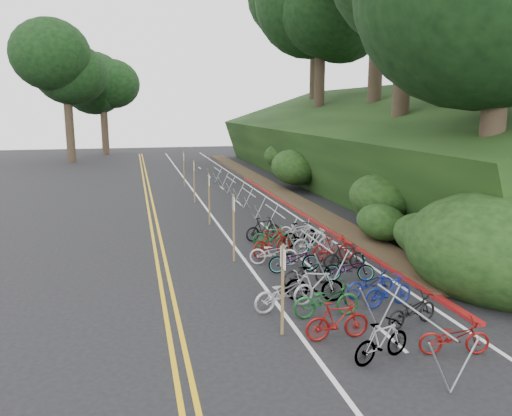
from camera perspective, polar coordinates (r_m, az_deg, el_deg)
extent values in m
plane|color=black|center=(13.70, -0.86, -12.39)|extent=(120.00, 120.00, 0.00)
cube|color=gold|center=(22.91, -11.77, -2.79)|extent=(0.12, 80.00, 0.01)
cube|color=gold|center=(22.92, -11.02, -2.75)|extent=(0.12, 80.00, 0.01)
cube|color=silver|center=(23.21, -3.98, -2.39)|extent=(0.12, 80.00, 0.01)
cube|color=silver|center=(24.25, 5.85, -1.82)|extent=(0.12, 80.00, 0.01)
cube|color=silver|center=(13.03, 15.07, -14.10)|extent=(0.10, 1.60, 0.01)
cube|color=silver|center=(18.12, 5.92, -6.40)|extent=(0.10, 1.60, 0.01)
cube|color=silver|center=(23.64, 1.05, -2.10)|extent=(0.10, 1.60, 0.01)
cube|color=silver|center=(29.36, -1.94, 0.56)|extent=(0.10, 1.60, 0.01)
cube|color=silver|center=(35.16, -3.95, 2.34)|extent=(0.10, 1.60, 0.01)
cube|color=silver|center=(41.03, -5.39, 3.62)|extent=(0.10, 1.60, 0.01)
cube|color=silver|center=(46.92, -6.48, 4.58)|extent=(0.10, 1.60, 0.01)
cube|color=maroon|center=(26.25, 5.43, -0.69)|extent=(0.25, 28.00, 0.10)
cube|color=black|center=(38.00, 11.75, 7.06)|extent=(12.32, 44.00, 9.11)
cube|color=#382819|center=(35.85, 1.25, 2.67)|extent=(1.40, 44.00, 0.16)
ellipsoid|color=#284C19|center=(18.75, 18.94, -3.07)|extent=(2.00, 2.80, 1.60)
ellipsoid|color=#284C19|center=(23.26, 14.10, 1.22)|extent=(2.60, 3.64, 2.08)
ellipsoid|color=#284C19|center=(29.05, 10.75, 4.21)|extent=(2.20, 3.08, 1.76)
ellipsoid|color=#284C19|center=(34.15, 4.41, 4.70)|extent=(3.00, 4.20, 2.40)
ellipsoid|color=#284C19|center=(40.04, 2.69, 5.95)|extent=(2.40, 3.36, 1.92)
ellipsoid|color=#284C19|center=(44.17, 2.86, 7.35)|extent=(2.80, 3.92, 2.24)
ellipsoid|color=#284C19|center=(21.20, 14.13, -1.55)|extent=(1.80, 2.52, 1.44)
ellipsoid|color=#284C19|center=(32.95, 9.19, 6.17)|extent=(3.20, 4.48, 2.56)
ellipsoid|color=black|center=(17.23, 25.70, -4.26)|extent=(5.28, 6.16, 3.52)
cylinder|color=#2D2319|center=(19.59, 25.33, 7.36)|extent=(0.85, 0.85, 6.63)
cylinder|color=#2D2319|center=(23.51, 26.03, 13.58)|extent=(0.94, 0.94, 8.16)
cylinder|color=#2D2319|center=(27.88, 16.28, 12.60)|extent=(0.91, 0.91, 7.65)
cylinder|color=#2D2319|center=(36.16, 13.46, 14.29)|extent=(0.96, 0.96, 8.67)
cylinder|color=#2D2319|center=(43.04, 7.22, 12.44)|extent=(0.88, 0.88, 7.14)
ellipsoid|color=black|center=(43.64, 7.44, 20.90)|extent=(9.52, 9.52, 9.04)
cylinder|color=#2D2319|center=(51.44, 6.67, 13.62)|extent=(0.94, 0.94, 8.16)
ellipsoid|color=black|center=(52.27, 6.87, 21.84)|extent=(11.33, 11.33, 10.76)
cylinder|color=#2D2319|center=(54.62, -20.51, 8.38)|extent=(0.85, 0.85, 6.63)
ellipsoid|color=black|center=(54.71, -20.96, 14.69)|extent=(9.06, 9.06, 8.61)
cylinder|color=#2D2319|center=(62.36, -16.90, 8.66)|extent=(0.83, 0.83, 6.12)
ellipsoid|color=black|center=(62.38, -17.20, 13.65)|extent=(7.93, 7.93, 7.53)
cylinder|color=#9398A1|center=(11.77, 17.47, -10.95)|extent=(0.05, 3.21, 0.05)
cylinder|color=#9398A1|center=(10.74, 20.24, -16.81)|extent=(0.58, 0.04, 1.14)
cylinder|color=#9398A1|center=(11.04, 22.75, -16.19)|extent=(0.58, 0.04, 1.14)
cylinder|color=#9398A1|center=(13.07, 12.80, -11.15)|extent=(0.58, 0.04, 1.14)
cylinder|color=#9398A1|center=(13.32, 15.00, -10.82)|extent=(0.58, 0.04, 1.14)
cylinder|color=#9398A1|center=(16.86, 6.82, -3.72)|extent=(0.05, 3.00, 0.05)
cylinder|color=#9398A1|center=(15.68, 7.61, -7.11)|extent=(0.58, 0.04, 1.13)
cylinder|color=#9398A1|center=(15.89, 9.50, -6.92)|extent=(0.58, 0.04, 1.13)
cylinder|color=#9398A1|center=(18.20, 4.41, -4.42)|extent=(0.58, 0.04, 1.13)
cylinder|color=#9398A1|center=(18.38, 6.07, -4.29)|extent=(0.58, 0.04, 1.13)
cylinder|color=#9398A1|center=(21.49, 2.16, -0.36)|extent=(0.05, 3.00, 0.05)
cylinder|color=#9398A1|center=(20.23, 2.47, -2.77)|extent=(0.58, 0.04, 1.13)
cylinder|color=#9398A1|center=(20.39, 3.98, -2.68)|extent=(0.58, 0.04, 1.13)
cylinder|color=#9398A1|center=(22.86, 0.51, -1.11)|extent=(0.58, 0.04, 1.13)
cylinder|color=#9398A1|center=(23.00, 1.87, -1.03)|extent=(0.58, 0.04, 1.13)
cylinder|color=#9398A1|center=(26.25, -0.83, 1.81)|extent=(0.05, 3.00, 0.05)
cylinder|color=#9398A1|center=(24.95, -0.73, -0.04)|extent=(0.58, 0.04, 1.13)
cylinder|color=#9398A1|center=(25.08, 0.52, 0.02)|extent=(0.58, 0.04, 1.13)
cylinder|color=#9398A1|center=(27.63, -2.04, 1.08)|extent=(0.58, 0.04, 1.13)
cylinder|color=#9398A1|center=(27.75, -0.91, 1.13)|extent=(0.58, 0.04, 1.13)
cylinder|color=#9398A1|center=(31.08, -2.90, 3.30)|extent=(0.05, 3.00, 0.05)
cylinder|color=#9398A1|center=(29.76, -2.90, 1.82)|extent=(0.58, 0.04, 1.13)
cylinder|color=#9398A1|center=(29.87, -1.85, 1.86)|extent=(0.58, 0.04, 1.13)
cylinder|color=#9398A1|center=(32.48, -3.84, 2.61)|extent=(0.58, 0.04, 1.13)
cylinder|color=#9398A1|center=(32.58, -2.87, 2.65)|extent=(0.58, 0.04, 1.13)
cylinder|color=#9398A1|center=(35.96, -4.41, 4.38)|extent=(0.05, 3.00, 0.05)
cylinder|color=#9398A1|center=(34.63, -4.47, 3.15)|extent=(0.58, 0.04, 1.13)
cylinder|color=#9398A1|center=(34.72, -3.56, 3.19)|extent=(0.58, 0.04, 1.13)
cylinder|color=#9398A1|center=(37.37, -5.17, 3.75)|extent=(0.58, 0.04, 1.13)
cylinder|color=#9398A1|center=(37.45, -4.33, 3.78)|extent=(0.58, 0.04, 1.13)
cylinder|color=brown|center=(12.34, 3.06, -9.34)|extent=(0.08, 0.08, 2.32)
cube|color=silver|center=(12.08, 3.10, -5.75)|extent=(0.02, 0.40, 0.50)
cylinder|color=brown|center=(18.07, -2.56, -2.30)|extent=(0.08, 0.08, 2.50)
cube|color=silver|center=(17.88, -2.59, 0.50)|extent=(0.02, 0.40, 0.50)
cylinder|color=brown|center=(23.86, -5.38, 1.03)|extent=(0.08, 0.08, 2.50)
cube|color=silver|center=(23.71, -5.42, 3.17)|extent=(0.02, 0.40, 0.50)
cylinder|color=brown|center=(29.73, -7.08, 3.05)|extent=(0.08, 0.08, 2.50)
cube|color=silver|center=(29.61, -7.13, 4.77)|extent=(0.02, 0.40, 0.50)
cylinder|color=brown|center=(35.64, -8.23, 4.40)|extent=(0.08, 0.08, 2.50)
cube|color=silver|center=(35.55, -8.27, 5.84)|extent=(0.02, 0.40, 0.50)
imported|color=#9E9EA3|center=(14.04, 3.24, -9.62)|extent=(1.10, 1.99, 0.99)
imported|color=slate|center=(11.71, 14.18, -14.53)|extent=(0.89, 1.64, 0.95)
imported|color=maroon|center=(12.51, 21.71, -13.51)|extent=(0.90, 1.71, 0.85)
imported|color=maroon|center=(12.47, 9.29, -12.59)|extent=(0.47, 1.63, 0.98)
imported|color=black|center=(13.65, 17.39, -11.07)|extent=(1.00, 1.73, 0.86)
imported|color=#144C1E|center=(13.70, 8.04, -10.32)|extent=(0.68, 1.85, 0.97)
imported|color=navy|center=(14.71, 14.89, -9.12)|extent=(0.66, 1.61, 0.94)
imported|color=slate|center=(14.68, 6.72, -8.64)|extent=(0.99, 1.78, 1.03)
imported|color=navy|center=(15.32, 12.92, -8.37)|extent=(0.81, 1.68, 0.84)
imported|color=black|center=(15.89, 5.89, -7.23)|extent=(1.02, 1.88, 0.94)
imported|color=slate|center=(16.51, 10.60, -6.78)|extent=(0.97, 1.73, 0.86)
imported|color=slate|center=(17.11, 4.36, -5.84)|extent=(0.72, 1.80, 0.93)
imported|color=black|center=(17.62, 10.10, -5.48)|extent=(0.51, 1.57, 0.93)
imported|color=#9E9EA3|center=(17.87, 2.05, -5.09)|extent=(1.08, 1.83, 0.91)
imported|color=maroon|center=(18.57, 8.88, -4.48)|extent=(0.57, 1.65, 0.97)
imported|color=maroon|center=(18.83, 1.87, -3.99)|extent=(1.09, 1.83, 1.06)
imported|color=#9E9EA3|center=(19.24, 6.58, -3.80)|extent=(0.59, 1.71, 1.01)
imported|color=#144C1E|center=(19.93, 1.86, -3.29)|extent=(0.98, 1.62, 0.94)
imported|color=slate|center=(20.25, 5.04, -3.02)|extent=(0.97, 1.72, 1.00)
imported|color=black|center=(21.10, 0.82, -2.38)|extent=(0.91, 1.72, 1.00)
imported|color=#9E9EA3|center=(21.40, 4.88, -2.44)|extent=(1.09, 1.70, 0.84)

